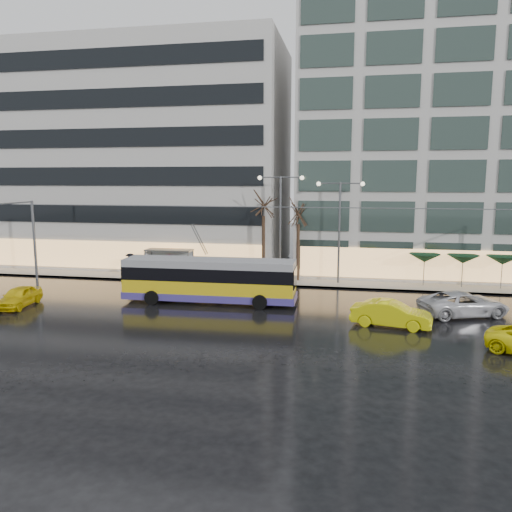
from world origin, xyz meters
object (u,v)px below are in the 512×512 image
(street_lamp_near, at_px, (280,213))
(taxi_a, at_px, (19,297))
(trolleybus, at_px, (209,282))
(bus_shelter, at_px, (166,257))

(street_lamp_near, xyz_separation_m, taxi_a, (-16.85, -11.85, -5.27))
(trolleybus, bearing_deg, bus_shelter, 128.30)
(street_lamp_near, bearing_deg, taxi_a, -144.88)
(taxi_a, bearing_deg, trolleybus, 9.49)
(street_lamp_near, bearing_deg, trolleybus, -116.00)
(bus_shelter, distance_m, street_lamp_near, 11.14)
(street_lamp_near, relative_size, taxi_a, 2.14)
(bus_shelter, relative_size, street_lamp_near, 0.47)
(bus_shelter, distance_m, taxi_a, 13.46)
(trolleybus, bearing_deg, street_lamp_near, 64.00)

